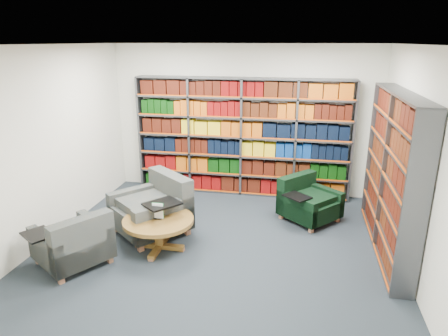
% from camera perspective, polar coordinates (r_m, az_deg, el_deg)
% --- Properties ---
extents(room_shell, '(5.02, 5.02, 2.82)m').
position_cam_1_polar(room_shell, '(5.23, -1.27, 1.68)').
color(room_shell, black).
rests_on(room_shell, ground).
extents(bookshelf_back, '(4.00, 0.28, 2.20)m').
position_cam_1_polar(bookshelf_back, '(7.53, 2.56, 4.32)').
color(bookshelf_back, '#47494F').
rests_on(bookshelf_back, ground).
extents(bookshelf_right, '(0.28, 2.50, 2.20)m').
position_cam_1_polar(bookshelf_right, '(5.91, 22.87, -0.89)').
color(bookshelf_right, '#47494F').
rests_on(bookshelf_right, ground).
extents(chair_teal_left, '(1.37, 1.37, 0.89)m').
position_cam_1_polar(chair_teal_left, '(6.27, -9.72, -5.91)').
color(chair_teal_left, black).
rests_on(chair_teal_left, ground).
extents(chair_green_right, '(1.11, 1.11, 0.72)m').
position_cam_1_polar(chair_green_right, '(6.77, 11.67, -4.84)').
color(chair_green_right, black).
rests_on(chair_green_right, ground).
extents(chair_teal_front, '(1.14, 1.14, 0.75)m').
position_cam_1_polar(chair_teal_front, '(5.66, -20.54, -10.20)').
color(chair_teal_front, black).
rests_on(chair_teal_front, ground).
extents(coffee_table, '(0.99, 0.99, 0.70)m').
position_cam_1_polar(coffee_table, '(5.74, -9.33, -8.04)').
color(coffee_table, olive).
rests_on(coffee_table, ground).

